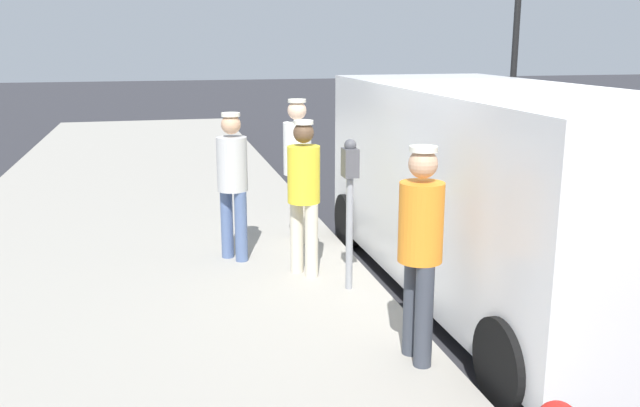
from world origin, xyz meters
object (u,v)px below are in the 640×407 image
Objects in this scene: parking_meter_near at (350,189)px; pedestrian_in_gray at (232,177)px; pedestrian_in_white at (297,161)px; parked_van at (497,187)px; traffic_light_corner at (549,2)px; pedestrian_in_yellow at (304,188)px; pedestrian_in_orange at (420,241)px.

parking_meter_near is 0.91× the size of pedestrian_in_gray.
pedestrian_in_white is 0.34× the size of parked_van.
traffic_light_corner reaches higher than pedestrian_in_gray.
parking_meter_near is 1.59m from pedestrian_in_gray.
parking_meter_near is at bearing 122.99° from pedestrian_in_yellow.
pedestrian_in_white is 1.02m from pedestrian_in_gray.
parking_meter_near is 12.67m from traffic_light_corner.
pedestrian_in_gray is at bearing 33.21° from pedestrian_in_white.
parking_meter_near is 1.79m from pedestrian_in_white.
pedestrian_in_orange is at bearing 111.06° from pedestrian_in_gray.
traffic_light_corner is at bearing -124.45° from pedestrian_in_orange.
pedestrian_in_white is at bearing -98.49° from pedestrian_in_yellow.
parking_meter_near is at bearing 129.59° from pedestrian_in_gray.
pedestrian_in_white is 1.04× the size of pedestrian_in_orange.
parking_meter_near is 0.90× the size of pedestrian_in_orange.
pedestrian_in_gray is (0.85, 0.56, -0.06)m from pedestrian_in_white.
traffic_light_corner is at bearing -122.92° from parked_van.
traffic_light_corner is (-8.01, -7.89, 2.35)m from pedestrian_in_white.
pedestrian_in_gray is (0.67, -0.69, 0.02)m from pedestrian_in_yellow.
pedestrian_in_yellow is 12.51m from traffic_light_corner.
pedestrian_in_orange is 0.33× the size of traffic_light_corner.
traffic_light_corner is (-6.35, -9.81, 2.36)m from parked_van.
parking_meter_near is at bearing 95.14° from pedestrian_in_white.
pedestrian_in_orange reaches higher than parking_meter_near.
parked_van reaches higher than pedestrian_in_orange.
traffic_light_corner is at bearing -136.39° from pedestrian_in_gray.
pedestrian_in_gray is 0.32× the size of parked_van.
parked_van is at bearing 57.08° from traffic_light_corner.
pedestrian_in_white reaches higher than parking_meter_near.
parking_meter_near is 0.29× the size of traffic_light_corner.
parked_van is at bearing 159.95° from pedestrian_in_yellow.
pedestrian_in_orange is at bearing 93.14° from parking_meter_near.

